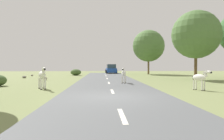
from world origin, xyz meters
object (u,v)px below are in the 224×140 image
bush_0 (76,72)px  tree_0 (196,35)px  zebra_0 (124,74)px  zebra_2 (200,78)px  car_0 (111,69)px  rock_4 (32,75)px  tree_4 (149,46)px  rock_3 (45,78)px  zebra_1 (42,75)px  rock_2 (24,77)px

bush_0 → tree_0: bearing=-36.0°
zebra_0 → zebra_2: zebra_0 is taller
car_0 → zebra_0: bearing=-92.7°
zebra_0 → rock_4: bearing=-35.9°
car_0 → rock_4: 14.95m
tree_4 → rock_4: size_ratio=20.84×
bush_0 → rock_4: 6.49m
zebra_2 → rock_3: size_ratio=2.65×
zebra_1 → car_0: size_ratio=0.36×
rock_4 → rock_2: bearing=-82.7°
rock_2 → zebra_0: bearing=-35.6°
tree_0 → rock_4: bearing=157.2°
zebra_0 → zebra_1: zebra_1 is taller
zebra_1 → zebra_2: bearing=147.7°
car_0 → rock_2: bearing=-133.4°
bush_0 → rock_3: bush_0 is taller
zebra_0 → rock_4: 17.95m
zebra_2 → bush_0: size_ratio=0.82×
car_0 → rock_4: size_ratio=11.81×
zebra_1 → tree_4: bearing=-144.8°
rock_2 → tree_4: bearing=28.7°
zebra_2 → rock_2: (-16.06, 13.37, -0.66)m
rock_4 → zebra_1: bearing=-69.8°
bush_0 → car_0: bearing=49.4°
tree_0 → rock_2: size_ratio=14.70×
zebra_1 → bush_0: 18.76m
zebra_1 → tree_0: 17.14m
car_0 → tree_4: tree_4 is taller
car_0 → bush_0: bearing=-133.6°
rock_2 → zebra_2: bearing=-39.8°
zebra_2 → tree_0: 11.11m
tree_4 → rock_2: size_ratio=14.98×
tree_4 → bush_0: size_ratio=4.72×
zebra_0 → bush_0: size_ratio=0.90×
zebra_1 → rock_2: 13.39m
zebra_2 → rock_2: size_ratio=2.61×
zebra_2 → rock_4: (-16.67, 18.18, -0.69)m
bush_0 → zebra_1: bearing=-89.9°
tree_0 → bush_0: (-14.51, 10.55, -4.51)m
rock_2 → rock_4: (-0.61, 4.80, -0.02)m
rock_3 → rock_4: size_ratio=1.37×
zebra_1 → rock_3: 8.94m
bush_0 → rock_3: size_ratio=3.21×
tree_0 → tree_4: tree_4 is taller
zebra_2 → zebra_1: bearing=-35.0°
rock_4 → tree_0: bearing=-22.8°
zebra_1 → car_0: bearing=-128.4°
zebra_2 → zebra_0: bearing=-76.8°
rock_3 → rock_4: 9.24m
tree_0 → rock_2: tree_0 is taller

